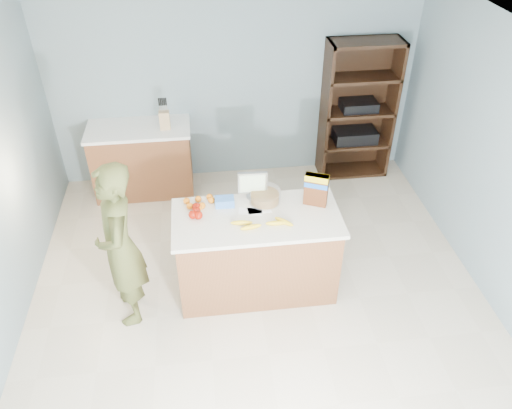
{
  "coord_description": "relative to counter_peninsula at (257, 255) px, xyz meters",
  "views": [
    {
      "loc": [
        -0.46,
        -3.28,
        3.73
      ],
      "look_at": [
        0.0,
        0.35,
        1.0
      ],
      "focal_mm": 35.0,
      "sensor_mm": 36.0,
      "label": 1
    }
  ],
  "objects": [
    {
      "name": "tv",
      "position": [
        -0.0,
        0.31,
        0.64
      ],
      "size": [
        0.28,
        0.12,
        0.28
      ],
      "color": "silver",
      "rests_on": "counter_peninsula"
    },
    {
      "name": "walls",
      "position": [
        0.0,
        -0.3,
        1.24
      ],
      "size": [
        4.52,
        5.02,
        2.51
      ],
      "color": "gray",
      "rests_on": "ground"
    },
    {
      "name": "floor",
      "position": [
        0.0,
        -0.3,
        -0.42
      ],
      "size": [
        4.5,
        5.0,
        0.02
      ],
      "primitive_type": "cube",
      "color": "beige",
      "rests_on": "ground"
    },
    {
      "name": "person",
      "position": [
        -1.23,
        -0.19,
        0.41
      ],
      "size": [
        0.48,
        0.65,
        1.65
      ],
      "primitive_type": "imported",
      "rotation": [
        0.0,
        0.0,
        -1.42
      ],
      "color": "#4A4D24",
      "rests_on": "ground"
    },
    {
      "name": "oranges",
      "position": [
        -0.51,
        0.24,
        0.52
      ],
      "size": [
        0.3,
        0.23,
        0.06
      ],
      "color": "orange",
      "rests_on": "counter_peninsula"
    },
    {
      "name": "knife_block",
      "position": [
        -0.87,
        1.83,
        0.6
      ],
      "size": [
        0.12,
        0.1,
        0.31
      ],
      "color": "tan",
      "rests_on": "back_cabinet"
    },
    {
      "name": "counter_peninsula",
      "position": [
        0.0,
        0.0,
        0.0
      ],
      "size": [
        1.56,
        0.76,
        0.9
      ],
      "color": "brown",
      "rests_on": "ground"
    },
    {
      "name": "shelving_unit",
      "position": [
        1.55,
        2.05,
        0.45
      ],
      "size": [
        0.9,
        0.4,
        1.8
      ],
      "color": "black",
      "rests_on": "ground"
    },
    {
      "name": "back_cabinet",
      "position": [
        -1.2,
        1.9,
        0.04
      ],
      "size": [
        1.24,
        0.62,
        0.9
      ],
      "color": "brown",
      "rests_on": "ground"
    },
    {
      "name": "cereal_box",
      "position": [
        0.57,
        0.12,
        0.68
      ],
      "size": [
        0.23,
        0.16,
        0.33
      ],
      "color": "#592B14",
      "rests_on": "counter_peninsula"
    },
    {
      "name": "envelopes",
      "position": [
        -0.01,
        0.09,
        0.49
      ],
      "size": [
        0.31,
        0.14,
        0.0
      ],
      "color": "white",
      "rests_on": "counter_peninsula"
    },
    {
      "name": "salad_bowl",
      "position": [
        0.11,
        0.22,
        0.54
      ],
      "size": [
        0.3,
        0.3,
        0.13
      ],
      "color": "#267219",
      "rests_on": "counter_peninsula"
    },
    {
      "name": "blue_carton",
      "position": [
        -0.28,
        0.21,
        0.52
      ],
      "size": [
        0.18,
        0.12,
        0.08
      ],
      "primitive_type": "cube",
      "rotation": [
        0.0,
        0.0,
        -0.02
      ],
      "color": "blue",
      "rests_on": "counter_peninsula"
    },
    {
      "name": "apples",
      "position": [
        -0.55,
        0.08,
        0.53
      ],
      "size": [
        0.13,
        0.21,
        0.08
      ],
      "color": "#941104",
      "rests_on": "counter_peninsula"
    },
    {
      "name": "bananas",
      "position": [
        0.04,
        -0.14,
        0.51
      ],
      "size": [
        0.57,
        0.17,
        0.04
      ],
      "color": "yellow",
      "rests_on": "counter_peninsula"
    }
  ]
}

